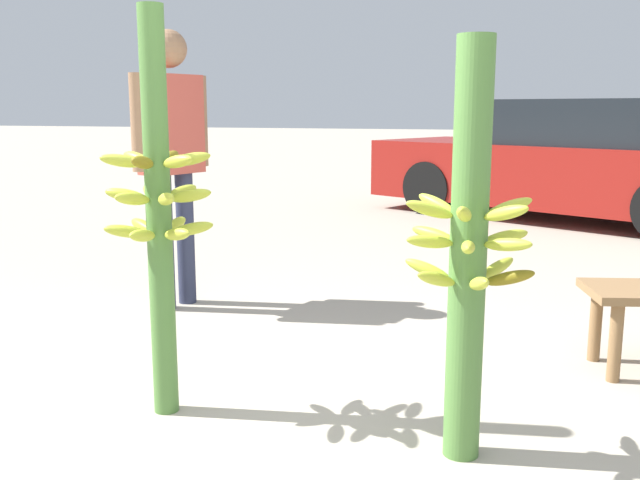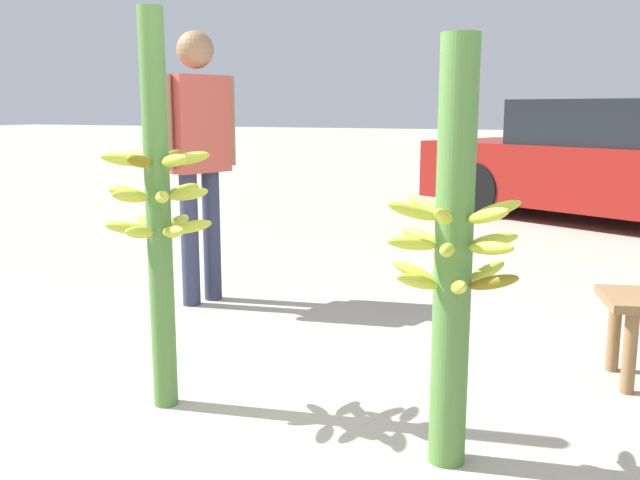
{
  "view_description": "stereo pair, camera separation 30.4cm",
  "coord_description": "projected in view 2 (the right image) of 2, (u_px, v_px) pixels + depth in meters",
  "views": [
    {
      "loc": [
        0.82,
        -1.99,
        1.25
      ],
      "look_at": [
        -0.06,
        0.87,
        0.69
      ],
      "focal_mm": 40.0,
      "sensor_mm": 36.0,
      "label": 1
    },
    {
      "loc": [
        1.1,
        -1.89,
        1.25
      ],
      "look_at": [
        -0.06,
        0.87,
        0.69
      ],
      "focal_mm": 40.0,
      "sensor_mm": 36.0,
      "label": 2
    }
  ],
  "objects": [
    {
      "name": "banana_stalk_center",
      "position": [
        453.0,
        255.0,
        2.42
      ],
      "size": [
        0.47,
        0.48,
        1.49
      ],
      "color": "#4C7A38",
      "rests_on": "ground_plane"
    },
    {
      "name": "vendor_person",
      "position": [
        198.0,
        142.0,
        4.46
      ],
      "size": [
        0.3,
        0.6,
        1.71
      ],
      "rotation": [
        0.0,
        0.0,
        1.26
      ],
      "color": "#2D334C",
      "rests_on": "ground_plane"
    },
    {
      "name": "parked_car",
      "position": [
        626.0,
        164.0,
        7.69
      ],
      "size": [
        4.61,
        3.4,
        1.34
      ],
      "rotation": [
        0.0,
        0.0,
        1.11
      ],
      "color": "maroon",
      "rests_on": "ground_plane"
    },
    {
      "name": "banana_stalk_left",
      "position": [
        158.0,
        209.0,
        2.89
      ],
      "size": [
        0.44,
        0.44,
        1.64
      ],
      "color": "#4C7A38",
      "rests_on": "ground_plane"
    }
  ]
}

